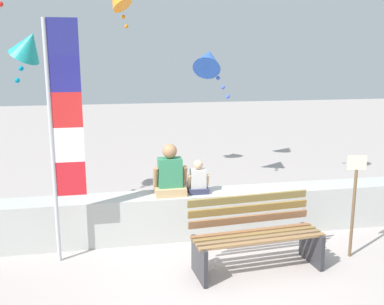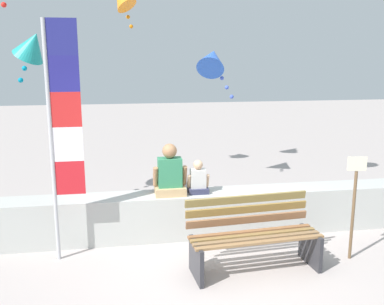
% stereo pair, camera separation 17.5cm
% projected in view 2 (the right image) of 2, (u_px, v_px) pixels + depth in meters
% --- Properties ---
extents(ground_plane, '(40.00, 40.00, 0.00)m').
position_uv_depth(ground_plane, '(218.00, 273.00, 5.39)').
color(ground_plane, '#AB9F9B').
extents(seawall_ledge, '(6.32, 0.50, 0.65)m').
position_uv_depth(seawall_ledge, '(200.00, 213.00, 6.51)').
color(seawall_ledge, '#B3B4AF').
rests_on(seawall_ledge, ground).
extents(park_bench, '(1.66, 0.74, 0.88)m').
position_uv_depth(park_bench, '(253.00, 237.00, 5.44)').
color(park_bench, olive).
rests_on(park_bench, ground).
extents(person_adult, '(0.48, 0.36, 0.74)m').
position_uv_depth(person_adult, '(170.00, 175.00, 6.29)').
color(person_adult, tan).
rests_on(person_adult, seawall_ledge).
extents(person_child, '(0.32, 0.23, 0.49)m').
position_uv_depth(person_child, '(198.00, 180.00, 6.38)').
color(person_child, '#30324E').
rests_on(person_child, seawall_ledge).
extents(flag_banner, '(0.41, 0.05, 3.04)m').
position_uv_depth(flag_banner, '(61.00, 123.00, 5.41)').
color(flag_banner, '#B7B7BC').
rests_on(flag_banner, ground).
extents(kite_blue, '(0.80, 0.90, 1.14)m').
position_uv_depth(kite_blue, '(212.00, 60.00, 8.61)').
color(kite_blue, blue).
extents(kite_teal, '(0.82, 0.78, 0.89)m').
position_uv_depth(kite_teal, '(32.00, 46.00, 7.07)').
color(kite_teal, teal).
extents(sign_post, '(0.24, 0.06, 1.37)m').
position_uv_depth(sign_post, '(354.00, 200.00, 5.62)').
color(sign_post, brown).
rests_on(sign_post, ground).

